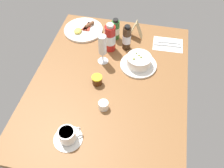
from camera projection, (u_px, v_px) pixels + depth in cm
name	position (u px, v px, depth cm)	size (l,w,h in cm)	color
ground_plane	(109.00, 83.00, 132.44)	(110.00, 84.00, 3.00)	brown
porridge_bowl	(139.00, 61.00, 136.22)	(20.95, 20.95, 7.74)	white
cutlery_setting	(167.00, 44.00, 150.37)	(13.70, 18.62, 0.90)	white
coffee_cup	(67.00, 136.00, 106.91)	(13.23, 13.23, 7.00)	white
creamer_jug	(104.00, 105.00, 118.59)	(6.09, 5.05, 4.99)	white
wine_glass	(102.00, 46.00, 132.47)	(6.25, 6.25, 18.40)	white
jam_jar	(97.00, 80.00, 128.45)	(5.63, 5.63, 5.13)	#4A240D
sauce_bottle_red	(110.00, 38.00, 141.40)	(6.48, 6.48, 18.27)	#B21E19
sauce_bottle_green	(116.00, 30.00, 149.73)	(5.13, 5.13, 14.06)	#337233
sauce_bottle_brown	(127.00, 38.00, 142.77)	(5.08, 5.08, 16.42)	#382314
breakfast_plate	(83.00, 30.00, 158.54)	(25.46, 25.46, 3.70)	white
menu_card	(136.00, 30.00, 151.13)	(4.66, 8.83, 11.32)	tan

